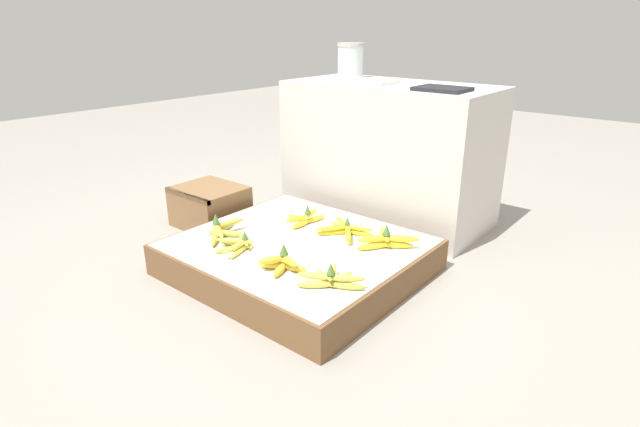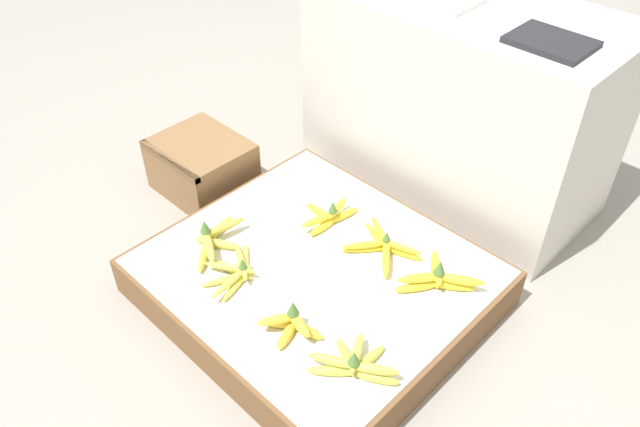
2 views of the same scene
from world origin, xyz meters
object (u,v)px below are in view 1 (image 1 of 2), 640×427
banana_bunch_front_midleft (239,244)px  glass_jar (350,60)px  banana_bunch_middle_midright (345,230)px  banana_bunch_middle_right (386,239)px  foam_tray_white (370,81)px  banana_bunch_front_right (331,278)px  banana_bunch_front_midright (282,263)px  banana_bunch_front_left (222,230)px  banana_bunch_middle_midleft (305,218)px  wooden_crate (210,206)px

banana_bunch_front_midleft → glass_jar: glass_jar is taller
banana_bunch_middle_midright → banana_bunch_middle_right: size_ratio=1.09×
banana_bunch_front_midleft → foam_tray_white: 1.14m
glass_jar → banana_bunch_front_right: bearing=-56.0°
foam_tray_white → banana_bunch_front_midright: bearing=-73.2°
banana_bunch_front_midleft → banana_bunch_front_midright: bearing=-6.2°
banana_bunch_front_left → banana_bunch_middle_midleft: (0.19, 0.35, -0.00)m
banana_bunch_middle_right → glass_jar: (-0.72, 0.71, 0.66)m
wooden_crate → banana_bunch_middle_right: banana_bunch_middle_right is taller
wooden_crate → banana_bunch_middle_midright: 0.85m
banana_bunch_front_midleft → banana_bunch_middle_midleft: size_ratio=1.09×
banana_bunch_front_right → banana_bunch_front_left: bearing=176.4°
banana_bunch_front_midleft → banana_bunch_middle_midright: size_ratio=0.98×
banana_bunch_front_midleft → foam_tray_white: bearing=91.5°
wooden_crate → banana_bunch_front_midright: bearing=-21.6°
wooden_crate → banana_bunch_middle_right: (1.05, 0.10, 0.07)m
banana_bunch_middle_right → banana_bunch_front_left: bearing=-149.6°
banana_bunch_front_midleft → banana_bunch_front_midright: size_ratio=1.33×
banana_bunch_middle_right → glass_jar: bearing=135.6°
banana_bunch_front_midleft → banana_bunch_middle_right: 0.62m
banana_bunch_middle_midright → glass_jar: bearing=125.6°
banana_bunch_front_right → foam_tray_white: bearing=118.1°
glass_jar → foam_tray_white: size_ratio=0.74×
banana_bunch_middle_right → glass_jar: glass_jar is taller
banana_bunch_middle_right → banana_bunch_front_right: bearing=-85.7°
wooden_crate → banana_bunch_front_left: 0.51m
banana_bunch_front_right → banana_bunch_front_midright: bearing=-172.2°
banana_bunch_front_midright → banana_bunch_middle_midright: 0.43m
banana_bunch_front_midright → foam_tray_white: 1.20m
wooden_crate → glass_jar: glass_jar is taller
foam_tray_white → wooden_crate: bearing=-130.0°
banana_bunch_front_left → glass_jar: glass_jar is taller
banana_bunch_middle_midleft → glass_jar: 1.02m
banana_bunch_front_right → glass_jar: size_ratio=1.23×
banana_bunch_front_left → banana_bunch_front_right: (0.66, -0.04, -0.00)m
banana_bunch_middle_midleft → foam_tray_white: foam_tray_white is taller
wooden_crate → glass_jar: size_ratio=1.83×
banana_bunch_front_midleft → banana_bunch_middle_right: bearing=41.2°
banana_bunch_front_midleft → glass_jar: bearing=102.8°
banana_bunch_front_right → glass_jar: bearing=124.0°
wooden_crate → banana_bunch_middle_midleft: size_ratio=1.54×
banana_bunch_front_left → banana_bunch_middle_midleft: banana_bunch_front_left is taller
wooden_crate → banana_bunch_middle_right: bearing=5.3°
glass_jar → foam_tray_white: (0.23, -0.14, -0.09)m
foam_tray_white → banana_bunch_front_right: bearing=-61.9°
banana_bunch_middle_midright → glass_jar: (-0.51, 0.71, 0.67)m
banana_bunch_front_right → banana_bunch_middle_midright: (-0.24, 0.40, -0.00)m
banana_bunch_middle_midright → glass_jar: glass_jar is taller
banana_bunch_middle_midleft → glass_jar: size_ratio=1.19×
banana_bunch_front_right → banana_bunch_middle_right: 0.41m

